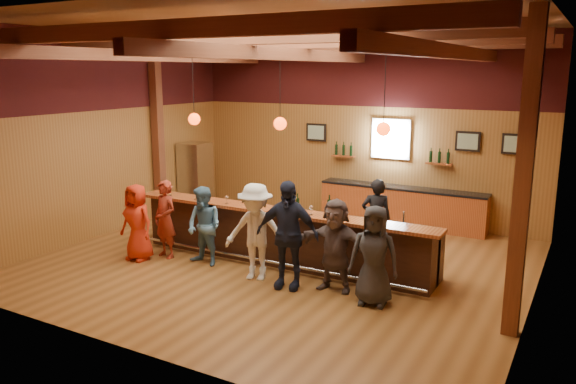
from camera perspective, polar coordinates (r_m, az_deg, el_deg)
name	(u,v)px	position (r m, az deg, el deg)	size (l,w,h in m)	color
room	(282,95)	(10.44, -0.66, 9.79)	(9.04, 9.00, 4.52)	brown
bar_counter	(285,235)	(10.97, -0.31, -4.39)	(6.30, 1.07, 1.11)	black
back_bar_cabinet	(401,206)	(13.70, 11.43, -1.43)	(4.00, 0.52, 0.95)	brown
window	(391,139)	(13.76, 10.41, 5.34)	(0.95, 0.09, 0.95)	silver
framed_pictures	(427,139)	(13.49, 13.90, 5.26)	(5.35, 0.05, 0.45)	black
wine_shelves	(389,157)	(13.75, 10.25, 3.53)	(3.00, 0.18, 0.30)	brown
pendant_lights	(280,123)	(10.43, -0.81, 7.00)	(4.24, 0.24, 1.37)	black
stainless_fridge	(196,176)	(15.11, -9.37, 1.58)	(0.70, 0.70, 1.80)	silver
customer_orange	(137,222)	(11.37, -15.08, -2.98)	(0.74, 0.48, 1.52)	red
customer_redvest	(165,219)	(11.38, -12.35, -2.72)	(0.57, 0.37, 1.56)	maroon
customer_denim	(204,226)	(10.80, -8.50, -3.46)	(0.74, 0.58, 1.52)	teal
customer_white	(256,232)	(9.94, -3.32, -4.08)	(1.13, 0.65, 1.74)	silver
customer_navy	(287,235)	(9.54, -0.08, -4.35)	(1.10, 0.46, 1.88)	#1C2238
customer_brown	(335,245)	(9.48, 4.81, -5.40)	(1.47, 0.47, 1.59)	#554544
customer_dark	(374,256)	(9.00, 8.73, -6.40)	(0.79, 0.51, 1.62)	#2A292C
bartender	(376,219)	(11.21, 8.94, -2.69)	(0.58, 0.38, 1.60)	black
ice_bucket	(291,204)	(10.38, 0.29, -1.26)	(0.23, 0.23, 0.26)	brown
bottle_a	(297,204)	(10.35, 0.95, -1.26)	(0.07, 0.07, 0.34)	black
bottle_b	(329,207)	(10.18, 4.22, -1.49)	(0.08, 0.08, 0.36)	black
glass_a	(170,190)	(11.91, -11.89, 0.25)	(0.08, 0.08, 0.18)	silver
glass_b	(196,193)	(11.45, -9.35, -0.06)	(0.09, 0.09, 0.20)	silver
glass_c	(204,194)	(11.41, -8.54, -0.16)	(0.08, 0.08, 0.17)	silver
glass_d	(227,198)	(11.02, -6.24, -0.59)	(0.07, 0.07, 0.16)	silver
glass_e	(255,200)	(10.78, -3.39, -0.77)	(0.08, 0.08, 0.18)	silver
glass_f	(311,208)	(10.12, 2.38, -1.65)	(0.08, 0.08, 0.17)	silver
glass_g	(343,210)	(9.96, 5.58, -1.82)	(0.09, 0.09, 0.20)	silver
glass_h	(383,216)	(9.65, 9.67, -2.47)	(0.08, 0.08, 0.18)	silver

